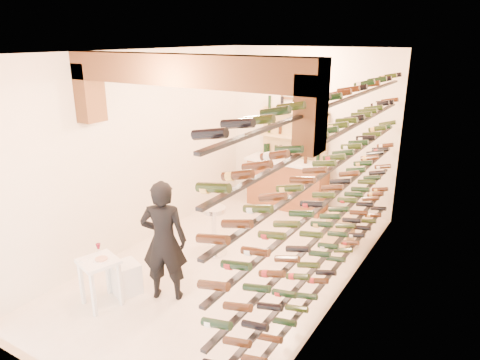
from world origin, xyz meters
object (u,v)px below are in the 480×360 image
(back_counter, at_px, (287,182))
(crate_lower, at_px, (338,237))
(tasting_table, at_px, (99,268))
(person, at_px, (164,241))
(white_stool, at_px, (126,278))
(chrome_barstool, at_px, (214,227))
(wine_rack, at_px, (330,188))

(back_counter, relative_size, crate_lower, 3.64)
(tasting_table, distance_m, crate_lower, 3.93)
(back_counter, height_order, crate_lower, back_counter)
(back_counter, bearing_deg, person, -89.37)
(white_stool, distance_m, chrome_barstool, 1.65)
(back_counter, xyz_separation_m, white_stool, (-0.50, -4.06, -0.31))
(white_stool, bearing_deg, crate_lower, 55.82)
(person, xyz_separation_m, chrome_barstool, (-0.16, 1.37, -0.37))
(wine_rack, xyz_separation_m, white_stool, (-2.33, -1.41, -1.33))
(wine_rack, xyz_separation_m, tasting_table, (-2.39, -1.79, -1.01))
(wine_rack, bearing_deg, chrome_barstool, 174.99)
(white_stool, xyz_separation_m, crate_lower, (2.00, 2.95, -0.08))
(white_stool, xyz_separation_m, person, (0.55, 0.22, 0.62))
(chrome_barstool, bearing_deg, white_stool, -103.84)
(tasting_table, xyz_separation_m, person, (0.60, 0.59, 0.29))
(person, distance_m, crate_lower, 3.17)
(person, xyz_separation_m, crate_lower, (1.46, 2.73, -0.69))
(tasting_table, bearing_deg, chrome_barstool, 94.12)
(back_counter, distance_m, white_stool, 4.10)
(wine_rack, relative_size, chrome_barstool, 7.06)
(wine_rack, height_order, chrome_barstool, wine_rack)
(crate_lower, bearing_deg, tasting_table, -121.79)
(back_counter, relative_size, tasting_table, 2.13)
(chrome_barstool, height_order, crate_lower, chrome_barstool)
(wine_rack, bearing_deg, person, -146.22)
(wine_rack, height_order, white_stool, wine_rack)
(tasting_table, xyz_separation_m, chrome_barstool, (0.45, 1.96, -0.07))
(white_stool, height_order, crate_lower, white_stool)
(back_counter, distance_m, chrome_barstool, 2.48)
(tasting_table, distance_m, person, 0.90)
(crate_lower, bearing_deg, back_counter, 143.38)
(wine_rack, relative_size, back_counter, 3.35)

